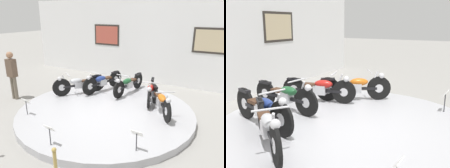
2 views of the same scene
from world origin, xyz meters
TOP-DOWN VIEW (x-y plane):
  - ground_plane at (0.00, 0.00)m, footprint 60.00×60.00m
  - display_platform at (0.00, 0.00)m, footprint 5.46×5.46m
  - back_wall at (0.00, 4.04)m, footprint 14.00×0.22m
  - motorcycle_silver at (-1.58, 0.62)m, footprint 1.21×1.67m
  - motorcycle_blue at (-0.98, 1.33)m, footprint 0.64×1.97m
  - motorcycle_green at (-0.00, 1.60)m, footprint 0.54×1.98m
  - motorcycle_red at (0.99, 1.33)m, footprint 0.68×1.90m
  - motorcycle_orange at (1.58, 0.61)m, footprint 1.16×1.67m
  - info_placard_front_left at (-1.78, -1.58)m, footprint 0.26×0.11m
  - info_placard_front_centre at (0.00, -2.38)m, footprint 0.26×0.11m
  - info_placard_front_right at (1.78, -1.58)m, footprint 0.26×0.11m
  - visitor_standing at (-3.64, -0.63)m, footprint 0.36×0.24m

SIDE VIEW (x-z plane):
  - ground_plane at x=0.00m, z-range 0.00..0.00m
  - display_platform at x=0.00m, z-range 0.00..0.20m
  - info_placard_front_left at x=-1.78m, z-range 0.31..0.82m
  - info_placard_front_centre at x=0.00m, z-range 0.31..0.82m
  - info_placard_front_right at x=1.78m, z-range 0.31..0.82m
  - motorcycle_red at x=0.99m, z-range 0.18..0.96m
  - motorcycle_orange at x=1.58m, z-range 0.18..0.97m
  - motorcycle_green at x=0.00m, z-range 0.18..0.98m
  - motorcycle_silver at x=-1.58m, z-range 0.19..0.99m
  - motorcycle_blue at x=-0.98m, z-range 0.19..1.00m
  - visitor_standing at x=-3.64m, z-range 0.13..1.91m
  - back_wall at x=0.00m, z-range 0.00..3.75m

